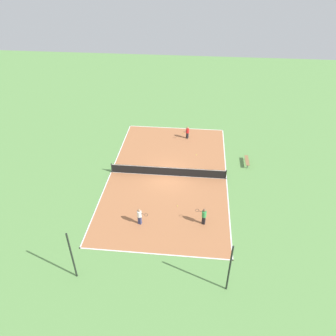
# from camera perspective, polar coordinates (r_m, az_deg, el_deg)

# --- Properties ---
(ground_plane) EXTENTS (80.00, 80.00, 0.00)m
(ground_plane) POSITION_cam_1_polar(r_m,az_deg,el_deg) (32.04, -0.00, -1.32)
(ground_plane) COLOR #60934C
(court_surface) EXTENTS (11.46, 19.66, 0.02)m
(court_surface) POSITION_cam_1_polar(r_m,az_deg,el_deg) (32.04, -0.00, -1.30)
(court_surface) COLOR #AD6B42
(court_surface) RESTS_ON ground_plane
(tennis_net) EXTENTS (11.26, 0.10, 1.00)m
(tennis_net) POSITION_cam_1_polar(r_m,az_deg,el_deg) (31.73, -0.00, -0.54)
(tennis_net) COLOR black
(tennis_net) RESTS_ON court_surface
(bench) EXTENTS (0.36, 1.87, 0.45)m
(bench) POSITION_cam_1_polar(r_m,az_deg,el_deg) (34.44, 13.59, 1.26)
(bench) COLOR olive
(bench) RESTS_ON ground_plane
(player_near_white) EXTENTS (0.99, 0.62, 1.57)m
(player_near_white) POSITION_cam_1_polar(r_m,az_deg,el_deg) (26.48, -4.98, -8.24)
(player_near_white) COLOR navy
(player_near_white) RESTS_ON court_surface
(player_far_green) EXTENTS (0.99, 0.64, 1.59)m
(player_far_green) POSITION_cam_1_polar(r_m,az_deg,el_deg) (26.52, 6.27, -8.21)
(player_far_green) COLOR black
(player_far_green) RESTS_ON court_surface
(player_coach_red) EXTENTS (0.70, 0.98, 1.47)m
(player_coach_red) POSITION_cam_1_polar(r_m,az_deg,el_deg) (37.76, 3.40, 6.29)
(player_coach_red) COLOR black
(player_coach_red) RESTS_ON court_surface
(tennis_ball_left_sideline) EXTENTS (0.07, 0.07, 0.07)m
(tennis_ball_left_sideline) POSITION_cam_1_polar(r_m,az_deg,el_deg) (39.13, 2.61, 6.10)
(tennis_ball_left_sideline) COLOR #CCE033
(tennis_ball_left_sideline) RESTS_ON court_surface
(tennis_ball_near_net) EXTENTS (0.07, 0.07, 0.07)m
(tennis_ball_near_net) POSITION_cam_1_polar(r_m,az_deg,el_deg) (35.17, 4.96, 2.33)
(tennis_ball_near_net) COLOR #CCE033
(tennis_ball_near_net) RESTS_ON court_surface
(tennis_ball_right_alley) EXTENTS (0.07, 0.07, 0.07)m
(tennis_ball_right_alley) POSITION_cam_1_polar(r_m,az_deg,el_deg) (28.53, 1.67, -6.60)
(tennis_ball_right_alley) COLOR #CCE033
(tennis_ball_right_alley) RESTS_ON court_surface
(fence_post_back_left) EXTENTS (0.12, 0.12, 4.14)m
(fence_post_back_left) POSITION_cam_1_polar(r_m,az_deg,el_deg) (21.81, 10.66, -16.87)
(fence_post_back_left) COLOR black
(fence_post_back_left) RESTS_ON ground_plane
(fence_post_back_right) EXTENTS (0.12, 0.12, 4.14)m
(fence_post_back_right) POSITION_cam_1_polar(r_m,az_deg,el_deg) (22.97, -16.40, -14.48)
(fence_post_back_right) COLOR black
(fence_post_back_right) RESTS_ON ground_plane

